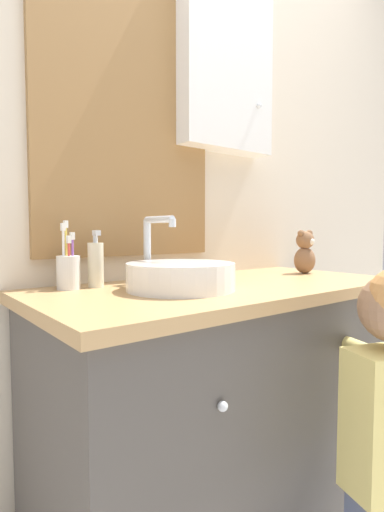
# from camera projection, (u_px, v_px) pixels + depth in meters

# --- Properties ---
(wall_back) EXTENTS (3.20, 0.18, 2.50)m
(wall_back) POSITION_uv_depth(u_px,v_px,m) (171.00, 147.00, 1.50)
(wall_back) COLOR beige
(wall_back) RESTS_ON ground_plane
(vanity_counter) EXTENTS (1.22, 0.59, 0.79)m
(vanity_counter) POSITION_uv_depth(u_px,v_px,m) (226.00, 404.00, 1.30)
(vanity_counter) COLOR #4C4742
(vanity_counter) RESTS_ON ground_plane
(sink_basin) EXTENTS (0.31, 0.37, 0.22)m
(sink_basin) POSITION_uv_depth(u_px,v_px,m) (180.00, 275.00, 1.16)
(sink_basin) COLOR white
(sink_basin) RESTS_ON vanity_counter
(toothbrush_holder) EXTENTS (0.07, 0.07, 0.20)m
(toothbrush_holder) POSITION_uv_depth(u_px,v_px,m) (68.00, 270.00, 1.16)
(toothbrush_holder) COLOR silver
(toothbrush_holder) RESTS_ON vanity_counter
(soap_dispenser) EXTENTS (0.05, 0.05, 0.17)m
(soap_dispenser) POSITION_uv_depth(u_px,v_px,m) (96.00, 264.00, 1.20)
(soap_dispenser) COLOR beige
(soap_dispenser) RESTS_ON vanity_counter
(teddy_bear) EXTENTS (0.10, 0.08, 0.17)m
(teddy_bear) POSITION_uv_depth(u_px,v_px,m) (305.00, 253.00, 1.59)
(teddy_bear) COLOR brown
(teddy_bear) RESTS_ON vanity_counter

